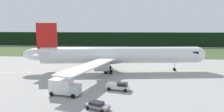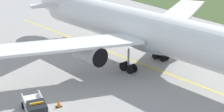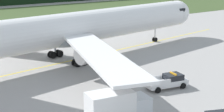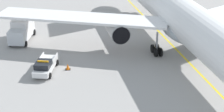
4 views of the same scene
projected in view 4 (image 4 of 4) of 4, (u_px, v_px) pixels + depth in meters
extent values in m
plane|color=#9A9794|center=(120.00, 53.00, 51.48)|extent=(320.00, 320.00, 0.00)
cube|color=yellow|center=(189.00, 62.00, 48.71)|extent=(77.77, 11.11, 0.01)
cylinder|color=white|center=(192.00, 25.00, 46.50)|extent=(49.30, 11.95, 5.24)
ellipsoid|color=#A2ACB5|center=(184.00, 29.00, 49.27)|extent=(10.85, 6.86, 2.88)
cube|color=white|center=(81.00, 18.00, 51.20)|extent=(11.40, 24.90, 0.35)
cylinder|color=#9E9E9E|center=(117.00, 30.00, 50.34)|extent=(4.63, 3.22, 2.65)
cylinder|color=black|center=(121.00, 36.00, 48.38)|extent=(0.45, 2.43, 2.44)
cylinder|color=gray|center=(202.00, 37.00, 51.65)|extent=(0.28, 0.28, 2.71)
cylinder|color=black|center=(201.00, 48.00, 51.52)|extent=(1.23, 0.46, 1.20)
cylinder|color=black|center=(206.00, 48.00, 51.66)|extent=(1.23, 0.46, 1.20)
cylinder|color=black|center=(197.00, 45.00, 52.76)|extent=(1.23, 0.46, 1.20)
cylinder|color=black|center=(201.00, 44.00, 52.90)|extent=(1.23, 0.46, 1.20)
cylinder|color=gray|center=(157.00, 41.00, 50.28)|extent=(0.28, 0.28, 2.71)
cylinder|color=black|center=(161.00, 52.00, 50.29)|extent=(1.23, 0.46, 1.20)
cylinder|color=black|center=(156.00, 53.00, 50.15)|extent=(1.23, 0.46, 1.20)
cylinder|color=black|center=(157.00, 48.00, 51.53)|extent=(1.23, 0.46, 1.20)
cylinder|color=black|center=(153.00, 49.00, 51.39)|extent=(1.23, 0.46, 1.20)
cube|color=silver|center=(46.00, 66.00, 45.97)|extent=(5.79, 2.95, 0.70)
cube|color=black|center=(43.00, 64.00, 44.77)|extent=(2.50, 2.19, 0.70)
cube|color=silver|center=(55.00, 58.00, 46.84)|extent=(2.63, 0.58, 0.45)
cube|color=silver|center=(41.00, 57.00, 47.01)|extent=(2.63, 0.58, 0.45)
cube|color=orange|center=(43.00, 61.00, 44.60)|extent=(0.45, 1.39, 0.16)
cylinder|color=black|center=(50.00, 76.00, 44.32)|extent=(0.79, 0.37, 0.76)
cylinder|color=black|center=(34.00, 75.00, 44.50)|extent=(0.79, 0.37, 0.76)
cylinder|color=black|center=(57.00, 63.00, 47.72)|extent=(0.79, 0.37, 0.76)
cylinder|color=black|center=(42.00, 62.00, 47.90)|extent=(0.79, 0.37, 0.76)
cube|color=silver|center=(17.00, 37.00, 53.04)|extent=(2.23, 2.65, 2.00)
cube|color=silver|center=(23.00, 27.00, 55.79)|extent=(4.89, 3.04, 2.97)
cylinder|color=#99999E|center=(22.00, 38.00, 55.61)|extent=(0.78, 0.21, 1.04)
cylinder|color=#99999E|center=(26.00, 34.00, 57.27)|extent=(0.78, 0.21, 1.04)
cylinder|color=black|center=(26.00, 44.00, 53.39)|extent=(0.93, 0.39, 0.90)
cylinder|color=black|center=(10.00, 43.00, 53.53)|extent=(0.93, 0.39, 0.90)
cylinder|color=black|center=(34.00, 32.00, 57.79)|extent=(0.93, 0.39, 0.90)
cylinder|color=black|center=(20.00, 32.00, 57.93)|extent=(0.93, 0.39, 0.90)
cube|color=black|center=(68.00, 69.00, 46.71)|extent=(0.65, 0.65, 0.03)
cone|color=orange|center=(68.00, 67.00, 46.54)|extent=(0.50, 0.50, 0.78)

